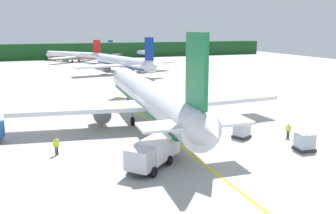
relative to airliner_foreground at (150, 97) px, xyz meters
The scene contains 12 objects.
ground 32.79m from the airliner_foreground, 127.70° to the left, with size 240.00×320.00×0.20m, color #A8A8A3.
distant_treeline 110.45m from the airliner_foreground, 100.40° to the left, with size 216.00×6.00×6.18m, color #19471E.
airliner_foreground is the anchor object (origin of this frame).
airliner_mid_apron 54.48m from the airliner_foreground, 79.83° to the left, with size 29.04×34.85×10.06m.
airliner_far_taxiway 93.58m from the airliner_foreground, 89.76° to the left, with size 21.05×22.98×8.16m.
airliner_distant 112.94m from the airliner_foreground, 77.05° to the left, with size 18.36×19.42×6.99m.
service_truck_baggage 15.85m from the airliner_foreground, 106.64° to the right, with size 6.30×6.11×2.44m.
cargo_container_near 13.06m from the airliner_foreground, 53.42° to the right, with size 2.24×2.24×1.89m.
cargo_container_mid 19.93m from the airliner_foreground, 55.38° to the right, with size 1.92×1.92×1.94m.
crew_marshaller 15.49m from the airliner_foreground, 144.72° to the right, with size 0.57×0.41×1.78m.
crew_loader_left 17.64m from the airliner_foreground, 44.20° to the right, with size 0.36×0.60×1.67m.
apron_guide_line 5.58m from the airliner_foreground, 89.22° to the right, with size 0.30×60.00×0.01m, color yellow.
Camera 1 is at (5.92, -21.93, 12.23)m, focal length 38.46 mm.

